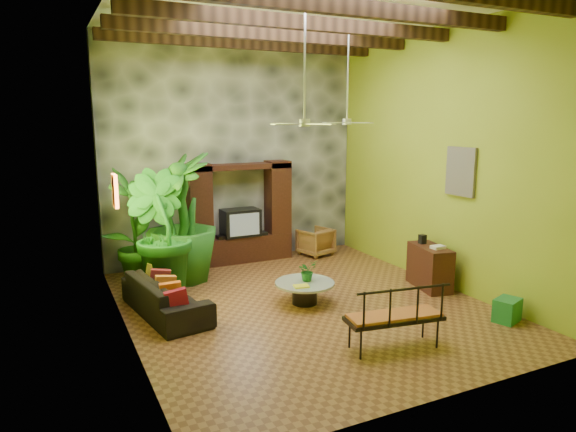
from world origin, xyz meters
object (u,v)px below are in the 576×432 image
tall_plant_c (181,218)px  ceiling_fan_back (347,111)px  tall_plant_b (159,232)px  green_bin (507,310)px  iron_bench (398,314)px  tall_plant_a (134,226)px  ceiling_fan_front (304,110)px  side_console (430,267)px  coffee_table (305,290)px  sofa (166,296)px  wicker_armchair (316,242)px  entertainment_center (240,220)px

tall_plant_c → ceiling_fan_back: bearing=-19.5°
tall_plant_b → green_bin: (4.78, -3.90, -0.98)m
iron_bench → tall_plant_a: bearing=128.5°
ceiling_fan_front → iron_bench: ceiling_fan_front is taller
tall_plant_c → side_console: bearing=-31.4°
ceiling_fan_front → tall_plant_b: ceiling_fan_front is taller
tall_plant_c → iron_bench: size_ratio=1.77×
ceiling_fan_back → iron_bench: 4.62m
green_bin → coffee_table: bearing=140.1°
sofa → side_console: size_ratio=2.07×
ceiling_fan_front → side_console: ceiling_fan_front is taller
tall_plant_b → wicker_armchair: bearing=15.5°
entertainment_center → ceiling_fan_front: ceiling_fan_front is taller
wicker_armchair → green_bin: bearing=82.8°
coffee_table → iron_bench: 2.28m
ceiling_fan_back → coffee_table: (-1.55, -1.17, -3.15)m
side_console → coffee_table: bearing=-174.2°
ceiling_fan_front → wicker_armchair: 4.91m
ceiling_fan_back → tall_plant_c: size_ratio=0.71×
wicker_armchair → tall_plant_b: 4.20m
sofa → green_bin: 5.66m
iron_bench → side_console: bearing=49.1°
tall_plant_c → side_console: 5.02m
entertainment_center → coffee_table: (0.05, -3.11, -0.71)m
iron_bench → sofa: bearing=141.9°
entertainment_center → side_console: size_ratio=2.31×
entertainment_center → sofa: bearing=-132.3°
tall_plant_a → tall_plant_c: tall_plant_c is taller
entertainment_center → tall_plant_c: bearing=-152.4°
entertainment_center → tall_plant_c: tall_plant_c is taller
entertainment_center → wicker_armchair: (1.83, -0.28, -0.64)m
tall_plant_b → tall_plant_c: (0.58, 0.56, 0.13)m
tall_plant_b → tall_plant_c: bearing=44.2°
tall_plant_b → green_bin: 6.25m
ceiling_fan_back → tall_plant_b: 4.39m
tall_plant_a → tall_plant_b: size_ratio=0.99×
coffee_table → tall_plant_b: bearing=141.6°
tall_plant_a → iron_bench: size_ratio=1.57×
ceiling_fan_back → tall_plant_a: (-4.04, 1.47, -2.25)m
sofa → tall_plant_c: size_ratio=0.83×
entertainment_center → wicker_armchair: 1.95m
tall_plant_c → iron_bench: tall_plant_c is taller
ceiling_fan_front → entertainment_center: bearing=86.8°
entertainment_center → ceiling_fan_back: 3.50m
tall_plant_a → coffee_table: size_ratio=2.18×
ceiling_fan_back → coffee_table: bearing=-142.9°
wicker_armchair → green_bin: wicker_armchair is taller
tall_plant_a → tall_plant_b: 0.96m
iron_bench → ceiling_fan_front: bearing=115.8°
sofa → tall_plant_b: bearing=-16.7°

